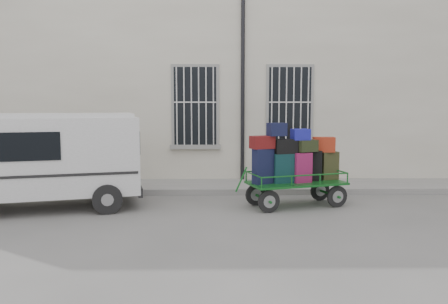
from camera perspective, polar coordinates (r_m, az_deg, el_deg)
ground at (r=9.78m, az=-2.18°, el=-7.30°), size 80.00×80.00×0.00m
building at (r=15.03m, az=-1.79°, el=8.87°), size 24.00×5.15×6.00m
sidewalk at (r=11.92m, az=-1.97°, el=-4.51°), size 24.00×1.70×0.15m
luggage_cart at (r=9.88m, az=9.25°, el=-1.67°), size 2.56×1.55×1.89m
van at (r=10.29m, az=-22.69°, el=-0.32°), size 4.44×2.73×2.09m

